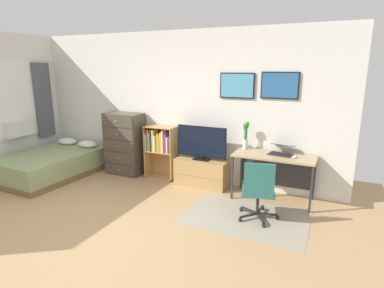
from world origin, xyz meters
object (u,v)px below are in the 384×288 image
at_px(computer_mouse, 295,157).
at_px(laptop, 282,150).
at_px(dresser, 125,144).
at_px(tv_stand, 202,172).
at_px(television, 202,143).
at_px(bookshelf, 160,147).
at_px(desk, 275,162).
at_px(bed, 52,164).
at_px(bamboo_vase, 246,134).
at_px(office_chair, 258,190).

bearing_deg(computer_mouse, laptop, 146.29).
relative_size(dresser, tv_stand, 1.29).
relative_size(television, laptop, 2.14).
bearing_deg(bookshelf, tv_stand, -2.77).
height_order(tv_stand, laptop, laptop).
distance_m(bookshelf, desk, 2.15).
height_order(bed, laptop, laptop).
bearing_deg(desk, bamboo_vase, 170.24).
height_order(dresser, laptop, dresser).
relative_size(television, office_chair, 1.05).
bearing_deg(bamboo_vase, television, -172.27).
bearing_deg(bookshelf, dresser, -175.67).
bearing_deg(desk, computer_mouse, -20.42).
bearing_deg(office_chair, desk, 73.47).
height_order(tv_stand, desk, desk).
xyz_separation_m(television, office_chair, (1.23, -0.89, -0.33)).
bearing_deg(dresser, laptop, 0.72).
distance_m(bed, desk, 4.21).
distance_m(bookshelf, bamboo_vase, 1.68).
height_order(dresser, office_chair, dresser).
height_order(bookshelf, computer_mouse, bookshelf).
relative_size(bookshelf, laptop, 2.36).
height_order(television, computer_mouse, television).
xyz_separation_m(desk, computer_mouse, (0.31, -0.11, 0.15)).
relative_size(bookshelf, office_chair, 1.16).
distance_m(dresser, laptop, 3.01).
distance_m(television, office_chair, 1.55).
xyz_separation_m(laptop, bamboo_vase, (-0.60, 0.06, 0.20)).
bearing_deg(tv_stand, bed, -165.27).
distance_m(tv_stand, desk, 1.32).
xyz_separation_m(television, desk, (1.27, 0.01, -0.18)).
xyz_separation_m(bed, laptop, (4.22, 0.78, 0.57)).
height_order(television, laptop, television).
relative_size(desk, office_chair, 1.45).
bearing_deg(office_chair, television, 129.98).
xyz_separation_m(bed, desk, (4.13, 0.74, 0.37)).
distance_m(bookshelf, computer_mouse, 2.47).
height_order(bookshelf, tv_stand, bookshelf).
relative_size(tv_stand, computer_mouse, 8.98).
bearing_deg(computer_mouse, television, 176.31).
relative_size(bed, computer_mouse, 18.72).
bearing_deg(desk, television, -179.42).
bearing_deg(laptop, dresser, -171.19).
distance_m(tv_stand, computer_mouse, 1.66).
relative_size(tv_stand, television, 1.03).
relative_size(television, computer_mouse, 8.68).
bearing_deg(bookshelf, laptop, -0.52).
xyz_separation_m(office_chair, bamboo_vase, (-0.48, 0.99, 0.54)).
bearing_deg(computer_mouse, bed, -171.93).
bearing_deg(bed, computer_mouse, 9.78).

